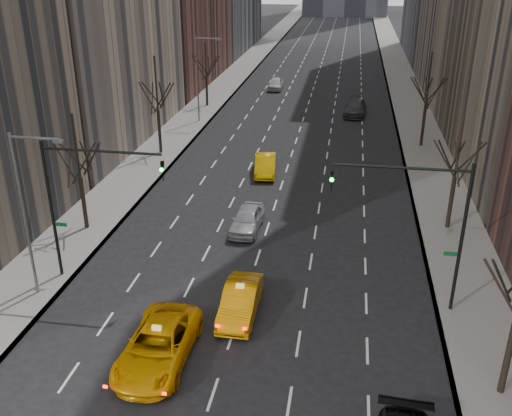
% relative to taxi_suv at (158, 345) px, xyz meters
% --- Properties ---
extents(sidewalk_left, '(4.50, 320.00, 0.15)m').
position_rel_taxi_suv_xyz_m(sidewalk_left, '(-9.33, 64.27, -0.78)').
color(sidewalk_left, slate).
rests_on(sidewalk_left, ground).
extents(sidewalk_right, '(4.50, 320.00, 0.15)m').
position_rel_taxi_suv_xyz_m(sidewalk_right, '(15.17, 64.27, -0.78)').
color(sidewalk_right, slate).
rests_on(sidewalk_right, ground).
extents(tree_lw_b, '(3.36, 3.50, 7.82)m').
position_rel_taxi_suv_xyz_m(tree_lw_b, '(-9.08, 12.27, 2.86)').
color(tree_lw_b, black).
rests_on(tree_lw_b, ground).
extents(tree_lw_c, '(3.36, 3.50, 8.74)m').
position_rel_taxi_suv_xyz_m(tree_lw_c, '(-9.08, 28.27, 3.18)').
color(tree_lw_c, black).
rests_on(tree_lw_c, ground).
extents(tree_lw_d, '(3.36, 3.50, 7.36)m').
position_rel_taxi_suv_xyz_m(tree_lw_d, '(-9.08, 46.27, 2.71)').
color(tree_lw_d, black).
rests_on(tree_lw_d, ground).
extents(tree_rw_b, '(3.36, 3.50, 7.82)m').
position_rel_taxi_suv_xyz_m(tree_rw_b, '(14.92, 16.27, 2.86)').
color(tree_rw_b, black).
rests_on(tree_rw_b, ground).
extents(tree_rw_c, '(3.36, 3.50, 8.74)m').
position_rel_taxi_suv_xyz_m(tree_rw_c, '(14.92, 34.27, 3.18)').
color(tree_rw_c, black).
rests_on(tree_rw_c, ground).
extents(traffic_mast_left, '(6.69, 0.39, 8.00)m').
position_rel_taxi_suv_xyz_m(traffic_mast_left, '(-6.19, 6.27, 4.63)').
color(traffic_mast_left, black).
rests_on(traffic_mast_left, ground).
extents(traffic_mast_right, '(6.69, 0.39, 8.00)m').
position_rel_taxi_suv_xyz_m(traffic_mast_right, '(12.03, 6.27, 4.63)').
color(traffic_mast_right, black).
rests_on(traffic_mast_right, ground).
extents(streetlight_near, '(2.83, 0.22, 9.00)m').
position_rel_taxi_suv_xyz_m(streetlight_near, '(-7.92, 4.27, 4.76)').
color(streetlight_near, slate).
rests_on(streetlight_near, ground).
extents(streetlight_far, '(2.83, 0.22, 9.00)m').
position_rel_taxi_suv_xyz_m(streetlight_far, '(-7.92, 39.27, 4.76)').
color(streetlight_far, slate).
rests_on(streetlight_far, ground).
extents(taxi_suv, '(2.87, 6.16, 1.71)m').
position_rel_taxi_suv_xyz_m(taxi_suv, '(0.00, 0.00, 0.00)').
color(taxi_suv, '#F3A705').
rests_on(taxi_suv, ground).
extents(taxi_sedan, '(1.70, 4.86, 1.60)m').
position_rel_taxi_suv_xyz_m(taxi_sedan, '(2.99, 4.20, -0.05)').
color(taxi_sedan, orange).
rests_on(taxi_sedan, ground).
extents(silver_sedan_ahead, '(2.00, 4.61, 1.55)m').
position_rel_taxi_suv_xyz_m(silver_sedan_ahead, '(1.59, 13.96, -0.08)').
color(silver_sedan_ahead, '#A1A3A8').
rests_on(silver_sedan_ahead, ground).
extents(far_taxi, '(2.20, 4.92, 1.57)m').
position_rel_taxi_suv_xyz_m(far_taxi, '(1.25, 24.65, -0.07)').
color(far_taxi, '#FFC305').
rests_on(far_taxi, ground).
extents(far_suv_grey, '(2.76, 5.94, 1.68)m').
position_rel_taxi_suv_xyz_m(far_suv_grey, '(8.59, 45.09, -0.01)').
color(far_suv_grey, '#303035').
rests_on(far_suv_grey, ground).
extents(far_car_white, '(1.86, 4.56, 1.55)m').
position_rel_taxi_suv_xyz_m(far_car_white, '(-2.09, 56.77, -0.08)').
color(far_car_white, silver).
rests_on(far_car_white, ground).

